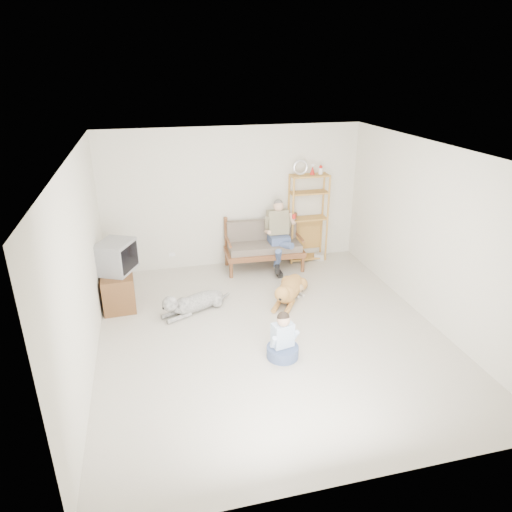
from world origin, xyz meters
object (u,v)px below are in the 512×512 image
object	(u,v)px
loveseat	(263,244)
golden_retriever	(289,290)
etagere	(308,217)
tv_stand	(118,288)

from	to	relation	value
loveseat	golden_retriever	world-z (taller)	loveseat
etagere	tv_stand	distance (m)	3.88
loveseat	golden_retriever	bearing A→B (deg)	-84.47
etagere	golden_retriever	xyz separation A→B (m)	(-0.88, -1.59, -0.73)
loveseat	etagere	bearing A→B (deg)	12.19
etagere	golden_retriever	size ratio (longest dim) A/B	1.60
loveseat	tv_stand	distance (m)	2.88
loveseat	etagere	distance (m)	1.06
etagere	golden_retriever	world-z (taller)	etagere
loveseat	etagere	world-z (taller)	etagere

